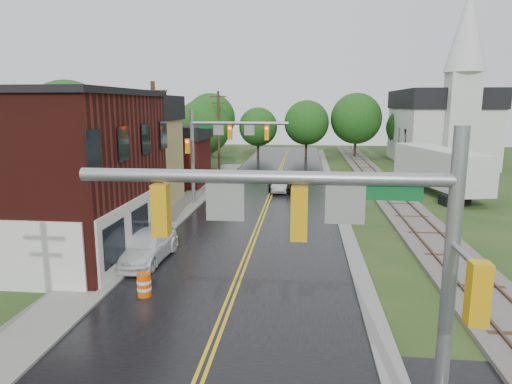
% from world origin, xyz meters
% --- Properties ---
extents(main_road, '(10.00, 90.00, 0.02)m').
position_xyz_m(main_road, '(0.00, 30.00, 0.00)').
color(main_road, black).
rests_on(main_road, ground).
extents(curb_right, '(0.80, 70.00, 0.12)m').
position_xyz_m(curb_right, '(5.40, 35.00, 0.00)').
color(curb_right, gray).
rests_on(curb_right, ground).
extents(sidewalk_left, '(2.40, 50.00, 0.12)m').
position_xyz_m(sidewalk_left, '(-6.20, 25.00, 0.00)').
color(sidewalk_left, gray).
rests_on(sidewalk_left, ground).
extents(brick_building, '(14.30, 10.30, 8.30)m').
position_xyz_m(brick_building, '(-12.48, 15.00, 4.15)').
color(brick_building, '#42130E').
rests_on(brick_building, ground).
extents(yellow_house, '(8.00, 7.00, 6.40)m').
position_xyz_m(yellow_house, '(-11.00, 26.00, 3.20)').
color(yellow_house, tan).
rests_on(yellow_house, ground).
extents(darkred_building, '(7.00, 6.00, 4.40)m').
position_xyz_m(darkred_building, '(-10.00, 35.00, 2.20)').
color(darkred_building, '#3F0F0C').
rests_on(darkred_building, ground).
extents(church, '(10.40, 18.40, 20.00)m').
position_xyz_m(church, '(20.00, 53.74, 5.83)').
color(church, silver).
rests_on(church, ground).
extents(railroad, '(3.20, 80.00, 0.30)m').
position_xyz_m(railroad, '(10.00, 35.00, 0.11)').
color(railroad, '#59544C').
rests_on(railroad, ground).
extents(traffic_signal_near, '(7.34, 0.30, 7.20)m').
position_xyz_m(traffic_signal_near, '(3.47, 2.00, 4.97)').
color(traffic_signal_near, gray).
rests_on(traffic_signal_near, ground).
extents(traffic_signal_far, '(7.34, 0.43, 7.20)m').
position_xyz_m(traffic_signal_far, '(-3.47, 27.00, 4.97)').
color(traffic_signal_far, gray).
rests_on(traffic_signal_far, ground).
extents(utility_pole_b, '(1.80, 0.28, 9.00)m').
position_xyz_m(utility_pole_b, '(-6.80, 22.00, 4.72)').
color(utility_pole_b, '#382616').
rests_on(utility_pole_b, ground).
extents(utility_pole_c, '(1.80, 0.28, 9.00)m').
position_xyz_m(utility_pole_c, '(-6.80, 44.00, 4.72)').
color(utility_pole_c, '#382616').
rests_on(utility_pole_c, ground).
extents(tree_left_b, '(7.60, 7.60, 9.69)m').
position_xyz_m(tree_left_b, '(-17.85, 31.90, 5.72)').
color(tree_left_b, black).
rests_on(tree_left_b, ground).
extents(tree_left_c, '(6.00, 6.00, 7.65)m').
position_xyz_m(tree_left_c, '(-13.85, 39.90, 4.51)').
color(tree_left_c, black).
rests_on(tree_left_c, ground).
extents(tree_left_e, '(6.40, 6.40, 8.16)m').
position_xyz_m(tree_left_e, '(-8.85, 45.90, 4.81)').
color(tree_left_e, black).
rests_on(tree_left_e, ground).
extents(suv_dark, '(2.74, 5.24, 1.41)m').
position_xyz_m(suv_dark, '(0.80, 33.70, 0.70)').
color(suv_dark, black).
rests_on(suv_dark, ground).
extents(sedan_silver, '(1.53, 3.83, 1.24)m').
position_xyz_m(sedan_silver, '(0.80, 32.76, 0.62)').
color(sedan_silver, '#A8A8AC').
rests_on(sedan_silver, ground).
extents(pickup_white, '(2.26, 5.04, 1.43)m').
position_xyz_m(pickup_white, '(-4.80, 14.11, 0.72)').
color(pickup_white, white).
rests_on(pickup_white, ground).
extents(semi_trailer, '(5.24, 12.60, 3.88)m').
position_xyz_m(semi_trailer, '(14.23, 33.32, 2.30)').
color(semi_trailer, black).
rests_on(semi_trailer, ground).
extents(construction_barrel, '(0.70, 0.70, 0.97)m').
position_xyz_m(construction_barrel, '(-3.46, 10.00, 0.48)').
color(construction_barrel, '#D54F09').
rests_on(construction_barrel, ground).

